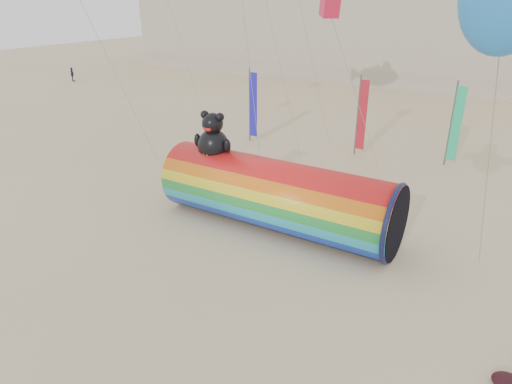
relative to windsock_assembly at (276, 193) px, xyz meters
The scene contains 3 objects.
ground 3.73m from the windsock_assembly, 97.77° to the right, with size 160.00×160.00×0.00m, color #CCB58C.
windsock_assembly is the anchor object (origin of this frame).
festival_banners 11.83m from the windsock_assembly, 95.11° to the left, with size 13.74×2.16×5.20m.
Camera 1 is at (9.43, -13.02, 9.81)m, focal length 32.00 mm.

